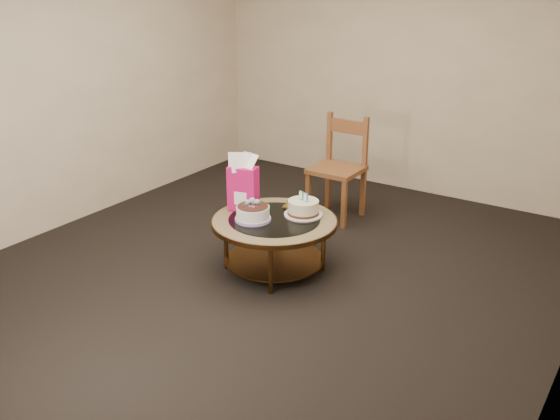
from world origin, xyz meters
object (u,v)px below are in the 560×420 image
Objects in this scene: cream_cake at (303,208)px; dining_chair at (339,167)px; gift_bag at (243,183)px; decorated_cake at (253,214)px; coffee_table at (274,228)px.

cream_cake is 1.19m from dining_chair.
dining_chair is (0.19, 1.31, -0.18)m from gift_bag.
decorated_cake is at bearing -50.20° from gift_bag.
dining_chair reaches higher than coffee_table.
dining_chair is at bearing 95.99° from coffee_table.
gift_bag is at bearing 175.25° from coffee_table.
coffee_table is 3.26× the size of cream_cake.
decorated_cake is at bearing -110.24° from cream_cake.
gift_bag is 0.48× the size of dining_chair.
dining_chair reaches higher than gift_bag.
dining_chair is (-0.14, 1.34, 0.13)m from coffee_table.
gift_bag is (-0.20, 0.15, 0.18)m from decorated_cake.
coffee_table is at bearing -83.95° from dining_chair.
dining_chair is at bearing 67.70° from gift_bag.
decorated_cake is 0.92× the size of cream_cake.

